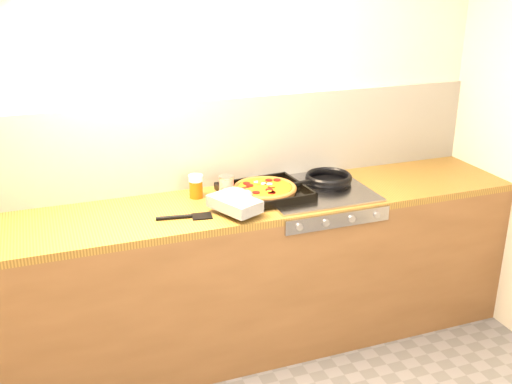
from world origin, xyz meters
name	(u,v)px	position (x,y,z in m)	size (l,w,h in m)	color
room_shell	(221,143)	(0.00, 1.39, 1.15)	(3.20, 3.20, 3.20)	white
counter_run	(238,276)	(0.00, 1.10, 0.45)	(3.20, 0.62, 0.90)	brown
stovetop	(313,191)	(0.45, 1.10, 0.91)	(0.60, 0.56, 0.02)	#9C9BA1
pizza_on_tray	(256,193)	(0.10, 1.08, 0.95)	(0.59, 0.54, 0.08)	black
frying_pan	(328,179)	(0.57, 1.16, 0.94)	(0.47, 0.32, 0.04)	black
tomato_can	(226,186)	(-0.03, 1.20, 0.96)	(0.09, 0.09, 0.12)	#A2140D
juice_glass	(196,186)	(-0.19, 1.24, 0.97)	(0.10, 0.10, 0.13)	#C74B0B
wooden_spoon	(246,183)	(0.13, 1.33, 0.91)	(0.30, 0.05, 0.02)	#9F8243
black_spatula	(186,217)	(-0.31, 0.98, 0.91)	(0.29, 0.10, 0.02)	black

